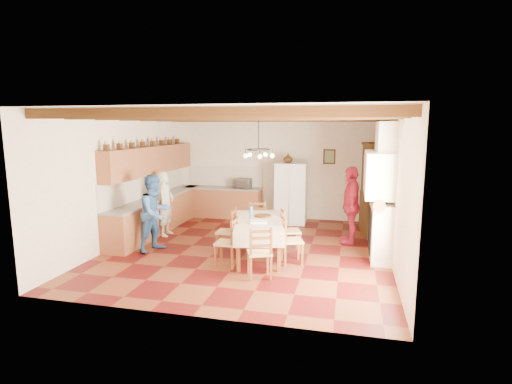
% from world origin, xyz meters
% --- Properties ---
extents(floor, '(6.00, 6.50, 0.02)m').
position_xyz_m(floor, '(0.00, 0.00, -0.01)').
color(floor, '#4A0E0D').
rests_on(floor, ground).
extents(ceiling, '(6.00, 6.50, 0.02)m').
position_xyz_m(ceiling, '(0.00, 0.00, 3.01)').
color(ceiling, silver).
rests_on(ceiling, ground).
extents(wall_back, '(6.00, 0.02, 3.00)m').
position_xyz_m(wall_back, '(0.00, 3.26, 1.50)').
color(wall_back, beige).
rests_on(wall_back, ground).
extents(wall_front, '(6.00, 0.02, 3.00)m').
position_xyz_m(wall_front, '(0.00, -3.26, 1.50)').
color(wall_front, beige).
rests_on(wall_front, ground).
extents(wall_left, '(0.02, 6.50, 3.00)m').
position_xyz_m(wall_left, '(-3.01, 0.00, 1.50)').
color(wall_left, beige).
rests_on(wall_left, ground).
extents(wall_right, '(0.02, 6.50, 3.00)m').
position_xyz_m(wall_right, '(3.01, 0.00, 1.50)').
color(wall_right, beige).
rests_on(wall_right, ground).
extents(ceiling_beams, '(6.00, 6.30, 0.16)m').
position_xyz_m(ceiling_beams, '(0.00, 0.00, 2.91)').
color(ceiling_beams, '#371A0E').
rests_on(ceiling_beams, ground).
extents(lower_cabinets_left, '(0.60, 4.30, 0.86)m').
position_xyz_m(lower_cabinets_left, '(-2.70, 1.05, 0.43)').
color(lower_cabinets_left, brown).
rests_on(lower_cabinets_left, ground).
extents(lower_cabinets_back, '(2.30, 0.60, 0.86)m').
position_xyz_m(lower_cabinets_back, '(-1.55, 2.95, 0.43)').
color(lower_cabinets_back, brown).
rests_on(lower_cabinets_back, ground).
extents(countertop_left, '(0.62, 4.30, 0.04)m').
position_xyz_m(countertop_left, '(-2.70, 1.05, 0.88)').
color(countertop_left, slate).
rests_on(countertop_left, lower_cabinets_left).
extents(countertop_back, '(2.34, 0.62, 0.04)m').
position_xyz_m(countertop_back, '(-1.55, 2.95, 0.88)').
color(countertop_back, slate).
rests_on(countertop_back, lower_cabinets_back).
extents(backsplash_left, '(0.03, 4.30, 0.60)m').
position_xyz_m(backsplash_left, '(-2.98, 1.05, 1.20)').
color(backsplash_left, beige).
rests_on(backsplash_left, ground).
extents(backsplash_back, '(2.30, 0.03, 0.60)m').
position_xyz_m(backsplash_back, '(-1.55, 3.23, 1.20)').
color(backsplash_back, beige).
rests_on(backsplash_back, ground).
extents(upper_cabinets, '(0.35, 4.20, 0.70)m').
position_xyz_m(upper_cabinets, '(-2.83, 1.05, 1.85)').
color(upper_cabinets, brown).
rests_on(upper_cabinets, ground).
extents(fireplace, '(0.56, 1.60, 2.80)m').
position_xyz_m(fireplace, '(2.72, 0.20, 1.40)').
color(fireplace, '#EDE5C7').
rests_on(fireplace, ground).
extents(wall_picture, '(0.34, 0.03, 0.42)m').
position_xyz_m(wall_picture, '(1.55, 3.23, 1.85)').
color(wall_picture, black).
rests_on(wall_picture, ground).
extents(refrigerator, '(0.86, 0.72, 1.70)m').
position_xyz_m(refrigerator, '(0.55, 2.67, 0.85)').
color(refrigerator, white).
rests_on(refrigerator, floor).
extents(hutch, '(0.69, 1.32, 2.30)m').
position_xyz_m(hutch, '(2.75, 2.02, 1.15)').
color(hutch, '#331F0D').
rests_on(hutch, floor).
extents(dining_table, '(1.35, 2.02, 0.81)m').
position_xyz_m(dining_table, '(0.34, -0.50, 0.72)').
color(dining_table, silver).
rests_on(dining_table, floor).
extents(chandelier, '(0.47, 0.47, 0.03)m').
position_xyz_m(chandelier, '(0.34, -0.50, 2.25)').
color(chandelier, black).
rests_on(chandelier, ground).
extents(chair_left_near, '(0.40, 0.42, 0.96)m').
position_xyz_m(chair_left_near, '(-0.16, -1.10, 0.48)').
color(chair_left_near, brown).
rests_on(chair_left_near, floor).
extents(chair_left_far, '(0.42, 0.44, 0.96)m').
position_xyz_m(chair_left_far, '(-0.41, -0.31, 0.48)').
color(chair_left_far, brown).
rests_on(chair_left_far, floor).
extents(chair_right_near, '(0.52, 0.53, 0.96)m').
position_xyz_m(chair_right_near, '(1.07, -0.65, 0.48)').
color(chair_right_near, brown).
rests_on(chair_right_near, floor).
extents(chair_right_far, '(0.52, 0.53, 0.96)m').
position_xyz_m(chair_right_far, '(0.93, 0.07, 0.48)').
color(chair_right_far, brown).
rests_on(chair_right_far, floor).
extents(chair_end_near, '(0.54, 0.53, 0.96)m').
position_xyz_m(chair_end_near, '(0.60, -1.55, 0.48)').
color(chair_end_near, brown).
rests_on(chair_end_near, floor).
extents(chair_end_far, '(0.46, 0.44, 0.96)m').
position_xyz_m(chair_end_far, '(0.06, 0.54, 0.48)').
color(chair_end_far, brown).
rests_on(chair_end_far, floor).
extents(person_man, '(0.44, 0.62, 1.62)m').
position_xyz_m(person_man, '(-2.30, 0.66, 0.81)').
color(person_man, beige).
rests_on(person_man, floor).
extents(person_woman_blue, '(0.88, 0.99, 1.69)m').
position_xyz_m(person_woman_blue, '(-1.96, -0.53, 0.84)').
color(person_woman_blue, '#3362A0').
rests_on(person_woman_blue, floor).
extents(person_woman_red, '(0.51, 1.08, 1.81)m').
position_xyz_m(person_woman_red, '(2.18, 1.05, 0.90)').
color(person_woman_red, '#B61F3D').
rests_on(person_woman_red, floor).
extents(microwave, '(0.53, 0.40, 0.27)m').
position_xyz_m(microwave, '(-0.94, 2.95, 1.04)').
color(microwave, silver).
rests_on(microwave, countertop_back).
extents(fridge_vase, '(0.27, 0.27, 0.27)m').
position_xyz_m(fridge_vase, '(0.45, 2.67, 1.84)').
color(fridge_vase, '#331F0D').
rests_on(fridge_vase, refrigerator).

